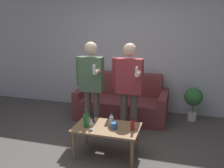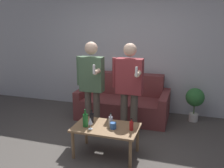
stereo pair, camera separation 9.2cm
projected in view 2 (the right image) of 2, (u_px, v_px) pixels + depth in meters
The scene contains 13 objects.
ground_plane at pixel (89, 162), 3.52m from camera, with size 16.00×16.00×0.00m, color #514C47.
wall_back at pixel (130, 48), 5.31m from camera, with size 8.00×0.06×2.70m.
couch at pixel (124, 102), 5.10m from camera, with size 1.79×0.92×0.85m.
coffee_table at pixel (106, 130), 3.61m from camera, with size 0.94×0.58×0.45m.
bottle_orange at pixel (111, 121), 3.60m from camera, with size 0.06×0.06×0.20m.
bottle_green at pixel (92, 117), 3.73m from camera, with size 0.06×0.06×0.19m.
bottle_dark at pixel (85, 120), 3.57m from camera, with size 0.08×0.08×0.26m.
bottle_yellow at pixel (131, 125), 3.46m from camera, with size 0.06×0.06×0.17m.
wine_glass_near at pixel (90, 121), 3.48m from camera, with size 0.07×0.07×0.18m.
cup_on_table at pixel (113, 126), 3.52m from camera, with size 0.09×0.09×0.09m.
person_standing_left at pixel (92, 81), 4.17m from camera, with size 0.47×0.41×1.60m.
person_standing_right at pixel (129, 84), 4.06m from camera, with size 0.51×0.42×1.59m.
potted_plant at pixel (195, 99), 4.82m from camera, with size 0.36×0.36×0.67m.
Camera 2 is at (1.24, -2.89, 1.95)m, focal length 40.00 mm.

